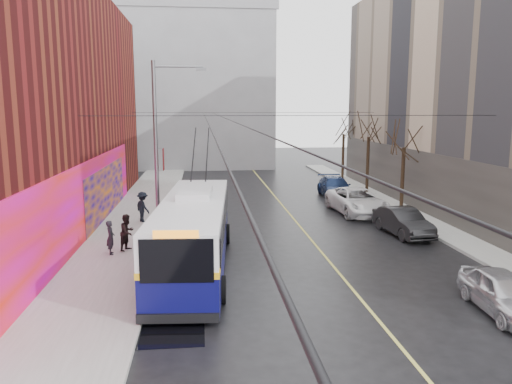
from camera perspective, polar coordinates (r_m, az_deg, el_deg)
ground at (r=17.02m, az=8.25°, el=-13.76°), size 140.00×140.00×0.00m
sidewalk_left at (r=28.20m, az=-14.14°, el=-4.35°), size 4.00×60.00×0.15m
sidewalk_right at (r=30.80m, az=19.04°, el=-3.42°), size 2.00×60.00×0.15m
lane_line at (r=30.38m, az=4.46°, el=-3.23°), size 0.12×50.00×0.01m
building_far at (r=60.18m, az=-8.21°, el=11.64°), size 20.50×12.10×18.00m
streetlight_pole at (r=25.27m, az=-11.00°, el=5.15°), size 2.65×0.60×9.00m
catenary_wires at (r=29.93m, az=-3.37°, el=8.65°), size 18.00×60.00×0.22m
tree_near at (r=33.77m, az=16.62°, el=6.21°), size 3.20×3.20×6.40m
tree_mid at (r=40.30m, az=12.79°, el=7.24°), size 3.20×3.20×6.68m
tree_far at (r=46.98m, az=10.01°, el=7.49°), size 3.20×3.20×6.57m
puddle at (r=16.47m, az=-9.78°, el=-14.61°), size 2.15×3.36×0.01m
pigeons_flying at (r=26.01m, az=-2.87°, el=10.14°), size 3.15×2.16×1.56m
trolleybus at (r=21.16m, az=-7.11°, el=-4.52°), size 3.47×12.19×5.71m
parked_car_a at (r=18.67m, az=26.44°, el=-10.26°), size 1.91×4.18×1.39m
parked_car_b at (r=27.79m, az=16.44°, el=-3.28°), size 2.02×4.56×1.45m
parked_car_c at (r=32.71m, az=11.47°, el=-1.02°), size 3.09×6.04×1.63m
parked_car_d at (r=38.50m, az=9.04°, el=0.54°), size 2.41×5.35×1.52m
following_car at (r=31.90m, az=-5.74°, el=-1.25°), size 2.02×4.53×1.51m
pedestrian_a at (r=23.61m, az=-16.29°, el=-5.01°), size 0.47×0.63×1.56m
pedestrian_b at (r=24.05m, az=-14.49°, el=-4.47°), size 0.97×1.04×1.71m
pedestrian_c at (r=29.79m, az=-12.82°, el=-1.67°), size 1.23×1.31×1.77m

